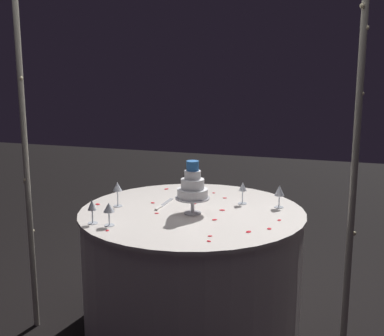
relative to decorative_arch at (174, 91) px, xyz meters
The scene contains 25 objects.
ground_plane 1.62m from the decorative_arch, 89.84° to the right, with size 12.00×12.00×0.00m, color black.
decorative_arch is the anchor object (origin of this frame).
main_table 1.23m from the decorative_arch, 89.84° to the right, with size 1.47×1.47×0.79m.
tiered_cake 0.68m from the decorative_arch, 94.16° to the right, with size 0.22×0.22×0.34m.
wine_glass_0 0.95m from the decorative_arch, 114.72° to the right, with size 0.06×0.06×0.15m.
wine_glass_1 1.04m from the decorative_arch, 132.06° to the right, with size 0.07×0.07×0.15m.
wine_glass_2 0.89m from the decorative_arch, 30.56° to the right, with size 0.06×0.06×0.17m.
wine_glass_3 0.79m from the decorative_arch, 13.14° to the left, with size 0.07×0.07×0.14m.
wine_glass_4 0.85m from the decorative_arch, ahead, with size 0.06×0.06×0.15m.
cake_knife 0.91m from the decorative_arch, 61.23° to the right, with size 0.03×0.30×0.01m.
rose_petal_0 1.19m from the decorative_arch, 67.04° to the right, with size 0.04×0.03×0.00m, color red.
rose_petal_1 1.02m from the decorative_arch, 151.68° to the right, with size 0.03×0.02×0.00m, color red.
rose_petal_2 1.07m from the decorative_arch, 100.50° to the right, with size 0.03×0.02×0.00m, color red.
rose_petal_3 0.95m from the decorative_arch, 54.80° to the right, with size 0.03×0.02×0.00m, color red.
rose_petal_4 0.88m from the decorative_arch, 27.15° to the left, with size 0.03×0.02×0.00m, color red.
rose_petal_5 0.90m from the decorative_arch, behind, with size 0.04×0.03×0.00m, color red.
rose_petal_6 0.94m from the decorative_arch, 85.73° to the right, with size 0.04×0.03×0.00m, color red.
rose_petal_7 0.85m from the decorative_arch, 145.05° to the left, with size 0.03×0.02×0.00m, color red.
rose_petal_8 1.07m from the decorative_arch, 24.46° to the right, with size 0.04×0.03×0.00m, color red.
rose_petal_9 0.91m from the decorative_arch, 114.14° to the right, with size 0.04×0.03×0.00m, color red.
rose_petal_10 0.84m from the decorative_arch, 47.94° to the right, with size 0.03×0.02×0.00m, color red.
rose_petal_11 0.84m from the decorative_arch, 133.56° to the right, with size 0.04×0.03×0.00m, color red.
rose_petal_12 0.96m from the decorative_arch, 166.79° to the right, with size 0.04×0.03×0.00m, color red.
rose_petal_13 0.83m from the decorative_arch, 157.82° to the left, with size 0.03×0.02×0.00m, color red.
rose_petal_14 1.14m from the decorative_arch, 91.45° to the right, with size 0.02×0.02×0.00m, color red.
Camera 1 is at (-0.97, 3.15, 1.78)m, focal length 49.54 mm.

